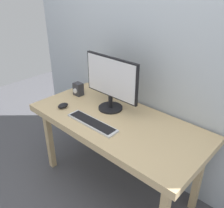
{
  "coord_description": "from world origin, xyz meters",
  "views": [
    {
      "loc": [
        1.1,
        -1.23,
        1.72
      ],
      "look_at": [
        -0.05,
        0.0,
        0.83
      ],
      "focal_mm": 38.77,
      "sensor_mm": 36.0,
      "label": 1
    }
  ],
  "objects_px": {
    "monitor": "(111,82)",
    "mouse": "(63,106)",
    "desk": "(116,126)",
    "audio_controller": "(78,89)",
    "keyboard_primary": "(92,123)"
  },
  "relations": [
    {
      "from": "desk",
      "to": "monitor",
      "type": "height_order",
      "value": "monitor"
    },
    {
      "from": "keyboard_primary",
      "to": "audio_controller",
      "type": "bearing_deg",
      "value": 151.07
    },
    {
      "from": "desk",
      "to": "keyboard_primary",
      "type": "distance_m",
      "value": 0.21
    },
    {
      "from": "keyboard_primary",
      "to": "audio_controller",
      "type": "relative_size",
      "value": 3.82
    },
    {
      "from": "mouse",
      "to": "keyboard_primary",
      "type": "bearing_deg",
      "value": -0.37
    },
    {
      "from": "audio_controller",
      "to": "mouse",
      "type": "bearing_deg",
      "value": -68.61
    },
    {
      "from": "desk",
      "to": "audio_controller",
      "type": "distance_m",
      "value": 0.59
    },
    {
      "from": "monitor",
      "to": "desk",
      "type": "bearing_deg",
      "value": -34.23
    },
    {
      "from": "monitor",
      "to": "mouse",
      "type": "bearing_deg",
      "value": -138.23
    },
    {
      "from": "keyboard_primary",
      "to": "mouse",
      "type": "height_order",
      "value": "mouse"
    },
    {
      "from": "monitor",
      "to": "mouse",
      "type": "height_order",
      "value": "monitor"
    },
    {
      "from": "keyboard_primary",
      "to": "monitor",
      "type": "bearing_deg",
      "value": 102.41
    },
    {
      "from": "desk",
      "to": "audio_controller",
      "type": "relative_size",
      "value": 12.16
    },
    {
      "from": "desk",
      "to": "audio_controller",
      "type": "height_order",
      "value": "audio_controller"
    },
    {
      "from": "desk",
      "to": "audio_controller",
      "type": "bearing_deg",
      "value": 171.51
    }
  ]
}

